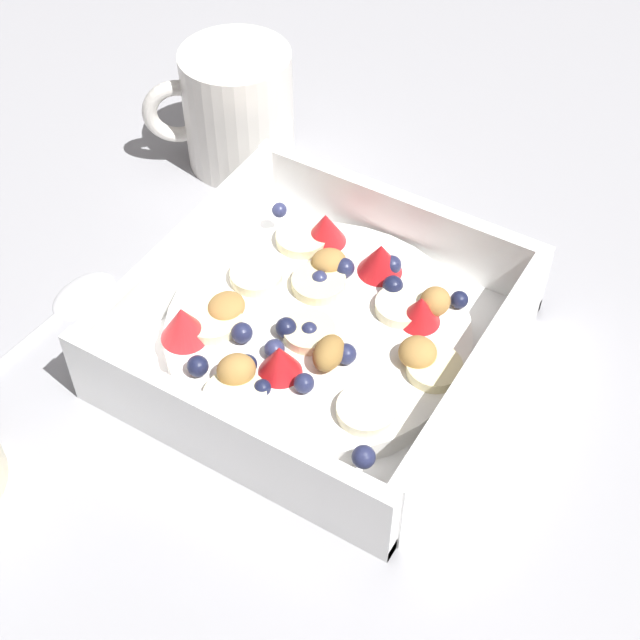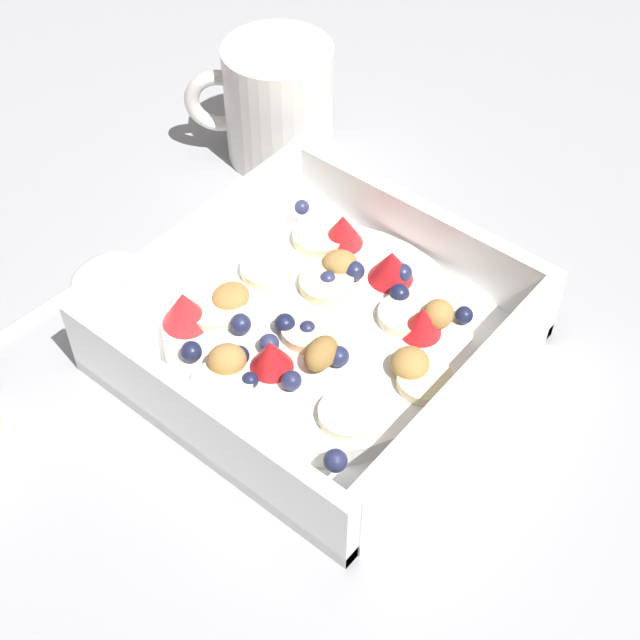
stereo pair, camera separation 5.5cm
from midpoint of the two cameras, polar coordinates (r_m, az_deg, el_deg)
The scene contains 4 objects.
ground_plane at distance 0.57m, azimuth -3.42°, elevation -2.79°, with size 2.40×2.40×0.00m, color #9E9EA3.
fruit_bowl at distance 0.56m, azimuth -2.86°, elevation -0.87°, with size 0.21×0.21×0.06m.
spoon at distance 0.62m, azimuth -18.61°, elevation 0.12°, with size 0.04×0.17×0.01m.
coffee_mug at distance 0.69m, azimuth -7.56°, elevation 12.70°, with size 0.10×0.09×0.09m.
Camera 1 is at (-0.19, 0.31, 0.44)m, focal length 51.88 mm.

